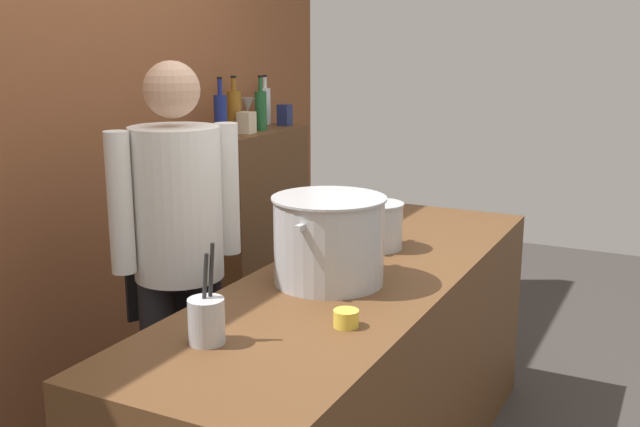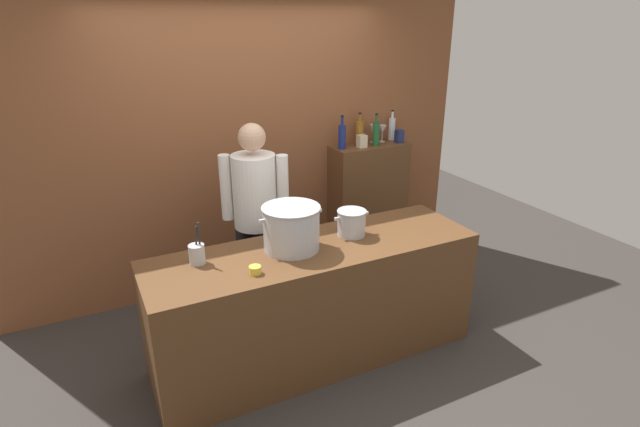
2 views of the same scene
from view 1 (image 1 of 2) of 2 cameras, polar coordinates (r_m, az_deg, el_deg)
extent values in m
cube|color=brown|center=(3.43, -18.97, 8.59)|extent=(4.40, 0.10, 3.00)
cube|color=brown|center=(2.91, 2.98, -12.99)|extent=(2.35, 0.70, 0.90)
cube|color=brown|center=(4.36, -5.07, -1.72)|extent=(0.76, 0.32, 1.23)
cylinder|color=black|center=(3.13, -8.64, -11.78)|extent=(0.14, 0.14, 0.84)
cylinder|color=black|center=(3.05, -12.05, -12.59)|extent=(0.14, 0.14, 0.84)
cylinder|color=white|center=(2.86, -10.91, 0.78)|extent=(0.34, 0.34, 0.58)
cube|color=black|center=(3.08, -12.15, -3.00)|extent=(0.28, 0.16, 0.52)
cylinder|color=white|center=(2.95, -7.07, 1.87)|extent=(0.09, 0.09, 0.52)
cylinder|color=white|center=(2.77, -15.05, 0.77)|extent=(0.09, 0.09, 0.52)
sphere|color=tan|center=(2.80, -11.29, 9.29)|extent=(0.21, 0.21, 0.21)
cylinder|color=#B7BABF|center=(2.59, 0.68, -2.13)|extent=(0.38, 0.38, 0.30)
cylinder|color=#B7BABF|center=(2.55, 0.69, 1.19)|extent=(0.40, 0.40, 0.01)
cube|color=#B7BABF|center=(2.38, -1.53, -1.11)|extent=(0.04, 0.02, 0.02)
cube|color=#B7BABF|center=(2.75, 2.62, 0.83)|extent=(0.04, 0.02, 0.02)
cylinder|color=#B7BABF|center=(3.04, 4.41, -1.00)|extent=(0.21, 0.21, 0.18)
cylinder|color=#B7BABF|center=(3.02, 4.44, 0.74)|extent=(0.21, 0.21, 0.01)
cube|color=#B7BABF|center=(2.92, 3.52, -0.42)|extent=(0.04, 0.02, 0.02)
cube|color=#B7BABF|center=(3.13, 5.27, 0.51)|extent=(0.04, 0.02, 0.02)
cylinder|color=#B7BABF|center=(2.13, -8.68, -8.13)|extent=(0.10, 0.10, 0.13)
cylinder|color=#262626|center=(2.11, -8.84, -6.18)|extent=(0.03, 0.02, 0.24)
cylinder|color=#262626|center=(2.12, -8.37, -5.68)|extent=(0.01, 0.04, 0.27)
cylinder|color=yellow|center=(2.24, 2.01, -8.02)|extent=(0.08, 0.08, 0.05)
cylinder|color=navy|center=(3.96, -7.61, 7.39)|extent=(0.07, 0.07, 0.22)
cylinder|color=navy|center=(3.95, -7.68, 9.57)|extent=(0.02, 0.02, 0.08)
cylinder|color=black|center=(3.95, -7.70, 10.24)|extent=(0.03, 0.03, 0.01)
cylinder|color=#1E592D|center=(4.24, -4.55, 7.84)|extent=(0.07, 0.07, 0.22)
cylinder|color=#1E592D|center=(4.23, -4.59, 9.83)|extent=(0.02, 0.02, 0.07)
cylinder|color=black|center=(4.23, -4.60, 10.42)|extent=(0.03, 0.03, 0.01)
cylinder|color=silver|center=(4.54, -4.22, 8.19)|extent=(0.07, 0.07, 0.22)
cylinder|color=silver|center=(4.53, -4.25, 9.96)|extent=(0.02, 0.02, 0.07)
cylinder|color=black|center=(4.53, -4.26, 10.45)|extent=(0.03, 0.03, 0.01)
cylinder|color=#8C5919|center=(4.18, -6.57, 7.77)|extent=(0.08, 0.08, 0.23)
cylinder|color=#8C5919|center=(4.17, -6.62, 9.79)|extent=(0.03, 0.03, 0.07)
cylinder|color=black|center=(4.17, -6.64, 10.35)|extent=(0.03, 0.03, 0.01)
cylinder|color=silver|center=(4.34, -5.52, 6.53)|extent=(0.06, 0.06, 0.01)
cylinder|color=silver|center=(4.34, -5.53, 7.13)|extent=(0.01, 0.01, 0.09)
cone|color=silver|center=(4.33, -5.56, 8.26)|extent=(0.07, 0.07, 0.09)
cylinder|color=silver|center=(4.42, -4.71, 6.67)|extent=(0.06, 0.06, 0.01)
cylinder|color=silver|center=(4.42, -4.72, 7.21)|extent=(0.01, 0.01, 0.08)
cone|color=silver|center=(4.41, -4.74, 8.23)|extent=(0.08, 0.08, 0.08)
cube|color=beige|center=(4.11, -5.65, 6.93)|extent=(0.08, 0.08, 0.12)
cube|color=navy|center=(4.48, -2.72, 7.54)|extent=(0.07, 0.07, 0.12)
camera|label=2|loc=(2.16, 91.43, 18.30)|focal=28.14mm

